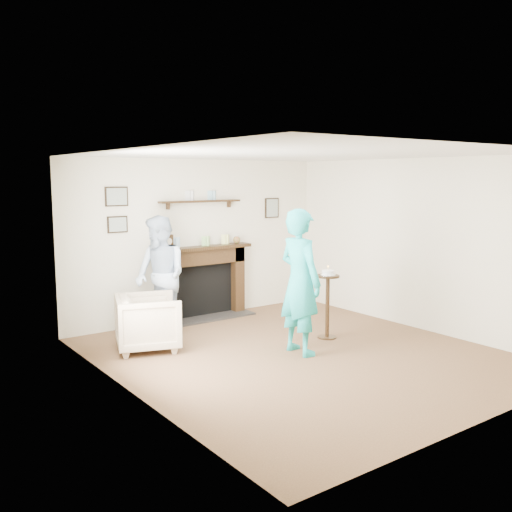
# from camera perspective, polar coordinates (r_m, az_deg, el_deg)

# --- Properties ---
(ground) EXTENTS (5.00, 5.00, 0.00)m
(ground) POSITION_cam_1_polar(r_m,az_deg,el_deg) (7.31, 4.49, -9.82)
(ground) COLOR brown
(ground) RESTS_ON ground
(room_shell) EXTENTS (4.54, 5.02, 2.52)m
(room_shell) POSITION_cam_1_polar(r_m,az_deg,el_deg) (7.53, 1.20, 3.32)
(room_shell) COLOR #EAE4C7
(room_shell) RESTS_ON ground
(armchair) EXTENTS (1.00, 0.99, 0.72)m
(armchair) POSITION_cam_1_polar(r_m,az_deg,el_deg) (7.65, -10.67, -9.15)
(armchair) COLOR tan
(armchair) RESTS_ON ground
(man) EXTENTS (0.75, 0.91, 1.69)m
(man) POSITION_cam_1_polar(r_m,az_deg,el_deg) (8.32, -9.41, -7.72)
(man) COLOR silver
(man) RESTS_ON ground
(woman) EXTENTS (0.44, 0.67, 1.84)m
(woman) POSITION_cam_1_polar(r_m,az_deg,el_deg) (7.40, 4.35, -9.61)
(woman) COLOR #1EA3AE
(woman) RESTS_ON ground
(pedestal_table) EXTENTS (0.32, 0.32, 1.02)m
(pedestal_table) POSITION_cam_1_polar(r_m,az_deg,el_deg) (7.94, 7.18, -3.77)
(pedestal_table) COLOR black
(pedestal_table) RESTS_ON ground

